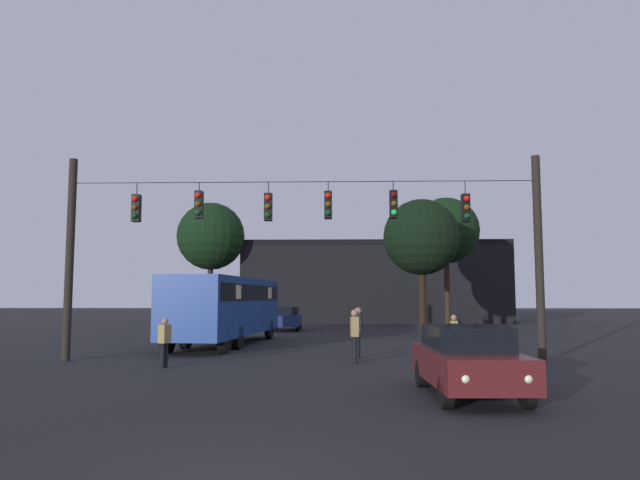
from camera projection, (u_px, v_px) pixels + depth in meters
name	position (u px, v px, depth m)	size (l,w,h in m)	color
ground_plane	(315.00, 338.00, 31.21)	(168.00, 168.00, 0.00)	black
overhead_signal_span	(300.00, 239.00, 20.16)	(16.29, 0.44, 6.97)	black
city_bus	(227.00, 303.00, 26.85)	(3.56, 11.19, 3.00)	navy
car_near_right	(468.00, 359.00, 12.99)	(1.91, 4.38, 1.52)	#511919
car_far_left	(287.00, 318.00, 38.32)	(1.84, 4.35, 1.52)	navy
pedestrian_crossing_left	(358.00, 329.00, 21.06)	(0.29, 0.39, 1.78)	black
pedestrian_crossing_center	(355.00, 333.00, 19.39)	(0.27, 0.38, 1.75)	black
pedestrian_crossing_right	(454.00, 335.00, 20.34)	(0.27, 0.38, 1.55)	black
pedestrian_near_bus	(164.00, 340.00, 18.19)	(0.35, 0.42, 1.51)	black
corner_building	(373.00, 283.00, 53.21)	(22.32, 10.56, 6.86)	black
tree_left_silhouette	(421.00, 238.00, 33.85)	(4.36, 4.36, 7.76)	black
tree_behind_building	(446.00, 231.00, 39.82)	(4.46, 4.46, 8.85)	#2D2116
tree_right_far	(211.00, 237.00, 48.31)	(5.50, 5.50, 9.86)	#2D2116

